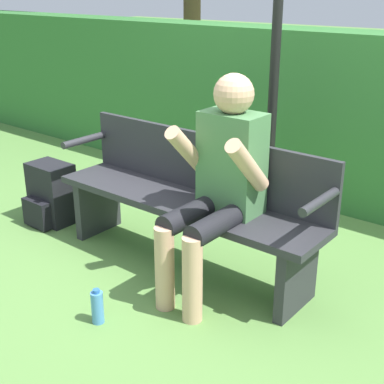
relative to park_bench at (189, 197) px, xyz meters
name	(u,v)px	position (x,y,z in m)	size (l,w,h in m)	color
ground_plane	(184,265)	(0.00, -0.06, -0.46)	(40.00, 40.00, 0.00)	#5B8942
hedge_back	(310,116)	(0.00, 1.59, 0.23)	(12.00, 0.47, 1.38)	#337033
park_bench	(189,197)	(0.00, 0.00, 0.00)	(1.87, 0.42, 0.85)	#2D2D33
person_seated	(220,178)	(0.33, -0.13, 0.24)	(0.49, 0.65, 1.27)	#4C7F4C
backpack	(50,195)	(-1.22, -0.17, -0.24)	(0.33, 0.30, 0.46)	black
water_bottle	(97,307)	(0.04, -0.84, -0.36)	(0.07, 0.07, 0.20)	#4C8CCC
signpost	(276,36)	(0.03, 0.92, 0.92)	(0.38, 0.09, 2.43)	black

